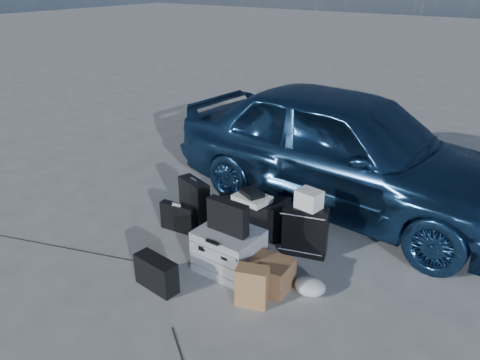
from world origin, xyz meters
name	(u,v)px	position (x,y,z in m)	size (l,w,h in m)	color
ground	(206,274)	(0.00, 0.00, 0.00)	(60.00, 60.00, 0.00)	#A4A4A0
car	(345,149)	(0.42, 2.13, 0.73)	(1.72, 4.29, 1.46)	navy
pelican_case	(229,250)	(0.13, 0.20, 0.21)	(0.58, 0.48, 0.42)	#A6A8AC
laptop_bag	(228,217)	(0.13, 0.19, 0.58)	(0.42, 0.10, 0.31)	black
briefcase	(178,217)	(-0.78, 0.47, 0.16)	(0.42, 0.09, 0.32)	black
suitcase_left	(195,203)	(-0.70, 0.67, 0.28)	(0.43, 0.15, 0.56)	black
suitcase_right	(305,231)	(0.60, 0.86, 0.27)	(0.45, 0.16, 0.54)	black
white_carton	(309,199)	(0.62, 0.86, 0.63)	(0.23, 0.19, 0.19)	silver
duffel_bag	(253,218)	(-0.05, 0.89, 0.20)	(0.80, 0.34, 0.40)	black
flat_box_white	(252,198)	(-0.07, 0.89, 0.43)	(0.37, 0.28, 0.06)	silver
flat_box_black	(252,193)	(-0.08, 0.90, 0.49)	(0.25, 0.18, 0.05)	black
kraft_bag	(252,286)	(0.60, -0.11, 0.18)	(0.27, 0.16, 0.36)	#996442
cardboard_box	(270,274)	(0.61, 0.18, 0.14)	(0.37, 0.33, 0.28)	brown
plastic_bag	(310,286)	(0.95, 0.31, 0.08)	(0.28, 0.24, 0.16)	#BABDC0
messenger_bag	(156,273)	(-0.24, -0.42, 0.15)	(0.44, 0.16, 0.31)	black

